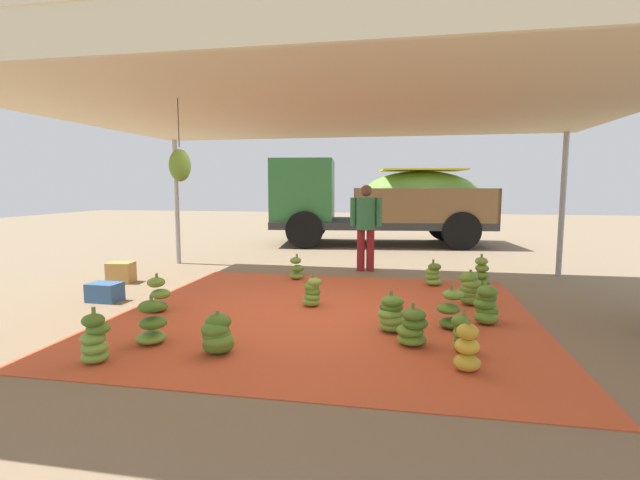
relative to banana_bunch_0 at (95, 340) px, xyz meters
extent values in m
plane|color=#7F6B51|center=(1.81, 5.07, -0.23)|extent=(40.00, 40.00, 0.00)
cube|color=#D1512D|center=(1.81, 2.07, -0.23)|extent=(5.25, 4.94, 0.01)
cylinder|color=#9EA0A5|center=(-1.99, 5.37, 1.08)|extent=(0.10, 0.10, 2.62)
cylinder|color=#9EA0A5|center=(5.61, 5.37, 1.08)|extent=(0.10, 0.10, 2.62)
cube|color=beige|center=(1.81, 2.07, 2.42)|extent=(8.00, 7.00, 0.06)
cube|color=beige|center=(1.81, -1.40, 2.25)|extent=(8.00, 0.04, 0.28)
cylinder|color=#4C422D|center=(0.32, 1.14, 2.12)|extent=(0.01, 0.01, 0.53)
ellipsoid|color=#6B9E38|center=(0.32, 1.14, 1.66)|extent=(0.24, 0.24, 0.36)
ellipsoid|color=#75A83D|center=(-0.01, 0.01, -0.16)|extent=(0.33, 0.33, 0.12)
ellipsoid|color=#75A83D|center=(0.00, -0.01, -0.07)|extent=(0.32, 0.32, 0.12)
ellipsoid|color=#75A83D|center=(-0.02, 0.00, 0.02)|extent=(0.32, 0.32, 0.12)
ellipsoid|color=#518428|center=(0.02, 0.02, 0.10)|extent=(0.26, 0.26, 0.12)
ellipsoid|color=#477523|center=(0.01, -0.02, 0.19)|extent=(0.24, 0.24, 0.12)
cylinder|color=olive|center=(0.00, 0.00, 0.25)|extent=(0.04, 0.04, 0.12)
ellipsoid|color=#477523|center=(3.38, 1.71, -0.16)|extent=(0.41, 0.41, 0.12)
ellipsoid|color=#518428|center=(3.33, 1.71, 0.01)|extent=(0.31, 0.31, 0.12)
ellipsoid|color=#6B9E38|center=(3.38, 1.71, 0.18)|extent=(0.33, 0.33, 0.12)
cylinder|color=olive|center=(3.36, 1.69, 0.24)|extent=(0.04, 0.04, 0.12)
ellipsoid|color=#518428|center=(-0.38, 1.73, -0.16)|extent=(0.31, 0.31, 0.13)
ellipsoid|color=#6B9E38|center=(-0.35, 1.77, 0.01)|extent=(0.35, 0.35, 0.13)
ellipsoid|color=#6B9E38|center=(-0.39, 1.74, 0.17)|extent=(0.33, 0.33, 0.13)
cylinder|color=olive|center=(-0.38, 1.74, 0.23)|extent=(0.04, 0.04, 0.12)
ellipsoid|color=#6B9E38|center=(2.71, 1.48, -0.16)|extent=(0.44, 0.44, 0.13)
ellipsoid|color=#75A83D|center=(2.70, 1.47, -0.09)|extent=(0.40, 0.40, 0.13)
ellipsoid|color=#75A83D|center=(2.67, 1.48, -0.02)|extent=(0.39, 0.39, 0.13)
ellipsoid|color=#477523|center=(2.69, 1.51, 0.05)|extent=(0.36, 0.36, 0.13)
ellipsoid|color=#518428|center=(2.70, 1.49, 0.12)|extent=(0.30, 0.30, 0.13)
cylinder|color=olive|center=(2.68, 1.50, 0.18)|extent=(0.04, 0.04, 0.12)
ellipsoid|color=#518428|center=(3.74, 2.86, -0.13)|extent=(0.44, 0.44, 0.17)
ellipsoid|color=#60932D|center=(3.70, 2.87, -0.06)|extent=(0.41, 0.41, 0.17)
ellipsoid|color=#60932D|center=(3.72, 2.85, 0.01)|extent=(0.37, 0.37, 0.17)
ellipsoid|color=#6B9E38|center=(3.73, 2.83, 0.09)|extent=(0.38, 0.38, 0.17)
ellipsoid|color=#60932D|center=(3.69, 2.84, 0.16)|extent=(0.34, 0.34, 0.17)
cylinder|color=olive|center=(3.72, 2.84, 0.22)|extent=(0.04, 0.04, 0.12)
ellipsoid|color=#75A83D|center=(3.43, 0.94, -0.16)|extent=(0.32, 0.32, 0.13)
ellipsoid|color=#477523|center=(3.43, 0.91, -0.09)|extent=(0.27, 0.27, 0.13)
ellipsoid|color=#6B9E38|center=(3.41, 0.94, -0.03)|extent=(0.28, 0.28, 0.13)
ellipsoid|color=#477523|center=(3.42, 0.89, 0.03)|extent=(0.27, 0.27, 0.13)
ellipsoid|color=#518428|center=(3.38, 0.91, 0.10)|extent=(0.23, 0.23, 0.13)
cylinder|color=olive|center=(3.41, 0.91, 0.16)|extent=(0.04, 0.04, 0.12)
ellipsoid|color=#75A83D|center=(1.56, 2.38, -0.15)|extent=(0.28, 0.28, 0.13)
ellipsoid|color=#6B9E38|center=(1.58, 2.37, -0.09)|extent=(0.29, 0.29, 0.13)
ellipsoid|color=#518428|center=(1.59, 2.38, -0.02)|extent=(0.29, 0.29, 0.13)
ellipsoid|color=#60932D|center=(1.57, 2.39, 0.05)|extent=(0.29, 0.29, 0.13)
ellipsoid|color=#75A83D|center=(1.61, 2.38, 0.11)|extent=(0.27, 0.27, 0.13)
cylinder|color=olive|center=(1.59, 2.38, 0.17)|extent=(0.04, 0.04, 0.12)
ellipsoid|color=#75A83D|center=(3.30, 4.06, -0.16)|extent=(0.35, 0.35, 0.12)
ellipsoid|color=#6B9E38|center=(3.28, 4.09, -0.08)|extent=(0.26, 0.26, 0.12)
ellipsoid|color=#75A83D|center=(3.27, 4.11, 0.01)|extent=(0.32, 0.32, 0.12)
ellipsoid|color=#518428|center=(3.31, 4.07, 0.09)|extent=(0.22, 0.22, 0.12)
cylinder|color=olive|center=(3.28, 4.08, 0.15)|extent=(0.04, 0.04, 0.12)
ellipsoid|color=#75A83D|center=(0.93, 4.15, -0.16)|extent=(0.32, 0.32, 0.12)
ellipsoid|color=#518428|center=(0.96, 4.12, -0.02)|extent=(0.31, 0.31, 0.12)
ellipsoid|color=#6B9E38|center=(0.91, 4.15, 0.11)|extent=(0.28, 0.28, 0.12)
cylinder|color=olive|center=(0.94, 4.13, 0.17)|extent=(0.04, 0.04, 0.12)
ellipsoid|color=#75A83D|center=(0.22, 0.58, -0.16)|extent=(0.34, 0.34, 0.13)
ellipsoid|color=#477523|center=(0.26, 0.56, 0.01)|extent=(0.29, 0.29, 0.13)
ellipsoid|color=#477523|center=(0.23, 0.58, 0.18)|extent=(0.35, 0.35, 0.13)
cylinder|color=olive|center=(0.24, 0.58, 0.24)|extent=(0.04, 0.04, 0.12)
ellipsoid|color=gold|center=(3.40, 0.46, -0.15)|extent=(0.33, 0.33, 0.14)
ellipsoid|color=gold|center=(3.40, 0.51, -0.01)|extent=(0.24, 0.24, 0.14)
ellipsoid|color=gold|center=(3.40, 0.50, 0.13)|extent=(0.24, 0.24, 0.14)
cylinder|color=olive|center=(3.40, 0.49, 0.19)|extent=(0.04, 0.04, 0.12)
ellipsoid|color=#518428|center=(4.09, 4.16, -0.16)|extent=(0.35, 0.35, 0.13)
ellipsoid|color=#60932D|center=(4.07, 4.17, -0.04)|extent=(0.30, 0.30, 0.13)
ellipsoid|color=#6B9E38|center=(4.07, 4.16, 0.08)|extent=(0.30, 0.30, 0.13)
ellipsoid|color=#75A83D|center=(4.06, 4.14, 0.20)|extent=(0.29, 0.29, 0.13)
cylinder|color=olive|center=(4.06, 4.14, 0.26)|extent=(0.04, 0.04, 0.12)
ellipsoid|color=#60932D|center=(3.80, 1.97, -0.14)|extent=(0.39, 0.39, 0.16)
ellipsoid|color=#518428|center=(3.81, 2.03, -0.06)|extent=(0.33, 0.33, 0.16)
ellipsoid|color=#518428|center=(3.78, 2.00, 0.02)|extent=(0.30, 0.30, 0.16)
ellipsoid|color=#477523|center=(3.80, 2.03, 0.09)|extent=(0.30, 0.30, 0.16)
ellipsoid|color=#518428|center=(3.80, 1.97, 0.17)|extent=(0.29, 0.29, 0.16)
cylinder|color=olive|center=(3.78, 2.00, 0.23)|extent=(0.04, 0.04, 0.12)
ellipsoid|color=#60932D|center=(2.92, 1.05, -0.16)|extent=(0.43, 0.43, 0.13)
ellipsoid|color=#60932D|center=(2.89, 1.05, -0.07)|extent=(0.40, 0.40, 0.13)
ellipsoid|color=#477523|center=(2.94, 1.03, 0.02)|extent=(0.37, 0.37, 0.13)
ellipsoid|color=#477523|center=(2.93, 1.02, 0.11)|extent=(0.34, 0.34, 0.13)
cylinder|color=olive|center=(2.92, 1.03, 0.17)|extent=(0.04, 0.04, 0.12)
ellipsoid|color=#477523|center=(1.03, 0.46, -0.14)|extent=(0.41, 0.41, 0.17)
ellipsoid|color=#60932D|center=(1.04, 0.43, -0.08)|extent=(0.41, 0.41, 0.17)
ellipsoid|color=#518428|center=(1.01, 0.44, -0.02)|extent=(0.37, 0.37, 0.17)
ellipsoid|color=#518428|center=(1.01, 0.42, 0.03)|extent=(0.38, 0.38, 0.17)
ellipsoid|color=#477523|center=(1.03, 0.46, 0.09)|extent=(0.30, 0.30, 0.17)
cylinder|color=olive|center=(1.03, 0.44, 0.15)|extent=(0.04, 0.04, 0.12)
cube|color=#2D2D2D|center=(2.07, 9.51, 0.37)|extent=(6.27, 3.08, 0.20)
cube|color=#2D6B33|center=(-0.09, 9.24, 1.32)|extent=(1.94, 2.36, 1.70)
cube|color=#232D38|center=(-0.94, 9.14, 1.66)|extent=(0.26, 1.87, 0.75)
cube|color=brown|center=(3.34, 8.52, 0.92)|extent=(3.72, 0.54, 0.90)
cube|color=brown|center=(3.06, 10.78, 0.92)|extent=(3.72, 0.54, 0.90)
cube|color=brown|center=(5.02, 9.88, 0.92)|extent=(0.37, 2.35, 0.90)
ellipsoid|color=#6B9E38|center=(3.20, 9.65, 1.16)|extent=(3.51, 2.37, 1.39)
cube|color=yellow|center=(3.20, 9.65, 1.87)|extent=(2.45, 2.05, 0.04)
cylinder|color=black|center=(0.17, 8.19, 0.27)|extent=(1.03, 0.40, 1.00)
cylinder|color=black|center=(-0.10, 10.33, 0.27)|extent=(1.03, 0.40, 1.00)
cylinder|color=black|center=(4.23, 8.69, 0.27)|extent=(1.03, 0.40, 1.00)
cylinder|color=black|center=(3.97, 10.83, 0.27)|extent=(1.03, 0.40, 1.00)
cylinder|color=maroon|center=(1.96, 5.21, 0.18)|extent=(0.15, 0.15, 0.82)
cylinder|color=maroon|center=(2.15, 5.21, 0.18)|extent=(0.15, 0.15, 0.82)
cylinder|color=#337A4C|center=(2.06, 5.21, 0.90)|extent=(0.38, 0.38, 0.62)
cylinder|color=#337A4C|center=(1.81, 5.21, 0.93)|extent=(0.12, 0.12, 0.55)
cylinder|color=#337A4C|center=(2.30, 5.21, 0.93)|extent=(0.12, 0.12, 0.55)
sphere|color=brown|center=(2.06, 5.21, 1.34)|extent=(0.22, 0.22, 0.22)
cube|color=#335B8E|center=(-1.43, 2.12, -0.10)|extent=(0.46, 0.33, 0.27)
cube|color=#B78947|center=(-2.00, 3.35, -0.06)|extent=(0.45, 0.37, 0.35)
camera|label=1|loc=(2.84, -3.67, 1.42)|focal=25.78mm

